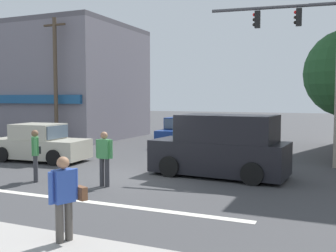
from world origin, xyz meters
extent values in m
plane|color=#3D3D3F|center=(0.00, 0.00, 0.00)|extent=(120.00, 120.00, 0.00)
cube|color=silver|center=(0.00, -3.50, 0.00)|extent=(9.00, 0.24, 0.01)
cube|color=slate|center=(-11.76, 10.17, 3.57)|extent=(10.32, 8.03, 7.14)
cube|color=#1E5184|center=(-11.76, 6.05, 2.60)|extent=(9.80, 0.24, 0.50)
cube|color=#57545B|center=(-11.76, 10.17, 7.29)|extent=(10.32, 8.03, 0.30)
cylinder|color=brown|center=(-8.23, 5.63, 3.52)|extent=(0.22, 0.22, 7.04)
cube|color=#473828|center=(-8.23, 5.63, 6.64)|extent=(1.40, 0.12, 0.10)
cylinder|color=#47474C|center=(3.98, 2.94, 5.95)|extent=(4.78, 0.67, 0.12)
cube|color=black|center=(4.70, 3.02, 5.55)|extent=(0.23, 0.26, 0.60)
sphere|color=red|center=(4.58, 3.01, 5.73)|extent=(0.12, 0.12, 0.12)
sphere|color=black|center=(4.58, 3.01, 5.55)|extent=(0.12, 0.12, 0.12)
sphere|color=black|center=(4.58, 3.01, 5.37)|extent=(0.12, 0.12, 0.12)
cube|color=black|center=(3.27, 2.86, 5.55)|extent=(0.23, 0.26, 0.60)
sphere|color=red|center=(3.15, 2.84, 5.73)|extent=(0.12, 0.12, 0.12)
sphere|color=black|center=(3.15, 2.84, 5.55)|extent=(0.12, 0.12, 0.12)
sphere|color=black|center=(3.15, 2.84, 5.37)|extent=(0.12, 0.12, 0.12)
cube|color=navy|center=(-2.00, 8.81, 0.54)|extent=(1.84, 4.16, 0.80)
cube|color=navy|center=(-2.00, 8.91, 1.26)|extent=(1.63, 1.95, 0.64)
cube|color=#475666|center=(-1.97, 7.94, 1.26)|extent=(1.44, 0.11, 0.54)
cylinder|color=black|center=(-1.10, 7.57, 0.32)|extent=(0.20, 0.65, 0.64)
cylinder|color=black|center=(-2.80, 7.51, 0.32)|extent=(0.20, 0.65, 0.64)
cylinder|color=black|center=(-1.19, 10.11, 0.32)|extent=(0.20, 0.65, 0.64)
cylinder|color=black|center=(-2.89, 10.05, 0.32)|extent=(0.20, 0.65, 0.64)
cube|color=black|center=(2.35, 1.10, 0.66)|extent=(4.72, 2.16, 1.10)
cube|color=black|center=(2.65, 1.08, 1.66)|extent=(3.32, 2.02, 0.90)
cube|color=#475666|center=(1.03, 1.19, 1.66)|extent=(0.18, 1.66, 0.76)
cylinder|color=black|center=(0.86, 0.28, 0.36)|extent=(0.73, 0.25, 0.72)
cylinder|color=black|center=(0.99, 2.11, 0.36)|extent=(0.73, 0.25, 0.72)
cylinder|color=black|center=(3.70, 0.08, 0.36)|extent=(0.73, 0.25, 0.72)
cylinder|color=black|center=(3.83, 1.91, 0.36)|extent=(0.73, 0.25, 0.72)
cube|color=#B7B29E|center=(-5.53, 1.25, 0.54)|extent=(4.20, 1.96, 0.80)
cube|color=#B7B29E|center=(-5.63, 1.24, 1.26)|extent=(2.00, 1.68, 0.64)
cube|color=#475666|center=(-4.66, 1.30, 1.26)|extent=(0.15, 1.44, 0.54)
cylinder|color=black|center=(-4.31, 2.18, 0.32)|extent=(0.65, 0.22, 0.64)
cylinder|color=black|center=(-4.20, 0.48, 0.32)|extent=(0.65, 0.22, 0.64)
cylinder|color=black|center=(-6.85, 2.02, 0.32)|extent=(0.65, 0.22, 0.64)
cylinder|color=black|center=(-6.74, 0.32, 0.32)|extent=(0.65, 0.22, 0.64)
cylinder|color=#4C4742|center=(1.63, -6.45, 0.43)|extent=(0.14, 0.14, 0.86)
cylinder|color=#4C4742|center=(1.70, -6.28, 0.43)|extent=(0.14, 0.14, 0.86)
cube|color=#2D4CA5|center=(1.67, -6.37, 1.15)|extent=(0.34, 0.42, 0.58)
sphere|color=#9E7051|center=(1.67, -6.37, 1.56)|extent=(0.22, 0.22, 0.22)
cylinder|color=#2D4CA5|center=(1.58, -6.59, 1.15)|extent=(0.09, 0.09, 0.56)
cylinder|color=#2D4CA5|center=(1.76, -6.14, 1.15)|extent=(0.09, 0.09, 0.56)
cube|color=brown|center=(1.83, -6.08, 0.98)|extent=(0.30, 0.22, 0.24)
cylinder|color=#333338|center=(-2.72, -2.19, 0.43)|extent=(0.14, 0.14, 0.86)
cylinder|color=#333338|center=(-2.84, -2.05, 0.43)|extent=(0.14, 0.14, 0.86)
cube|color=#3F8C4C|center=(-2.78, -2.12, 1.15)|extent=(0.40, 0.41, 0.58)
sphere|color=brown|center=(-2.78, -2.12, 1.56)|extent=(0.22, 0.22, 0.22)
cylinder|color=#3F8C4C|center=(-2.62, -2.30, 1.15)|extent=(0.09, 0.09, 0.56)
cylinder|color=#3F8C4C|center=(-2.94, -1.94, 1.15)|extent=(0.09, 0.09, 0.56)
cube|color=black|center=(-2.97, -1.86, 0.98)|extent=(0.29, 0.28, 0.24)
cylinder|color=#333338|center=(-0.47, -1.83, 0.43)|extent=(0.14, 0.14, 0.86)
cylinder|color=#333338|center=(-0.29, -1.83, 0.43)|extent=(0.14, 0.14, 0.86)
cube|color=#3F8C4C|center=(-0.38, -1.83, 1.15)|extent=(0.37, 0.23, 0.58)
sphere|color=#9E7051|center=(-0.38, -1.83, 1.56)|extent=(0.22, 0.22, 0.22)
cylinder|color=#3F8C4C|center=(-0.62, -1.84, 1.15)|extent=(0.09, 0.09, 0.56)
cylinder|color=#3F8C4C|center=(-0.14, -1.82, 1.15)|extent=(0.09, 0.09, 0.56)
camera|label=1|loc=(6.03, -11.87, 2.70)|focal=42.00mm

